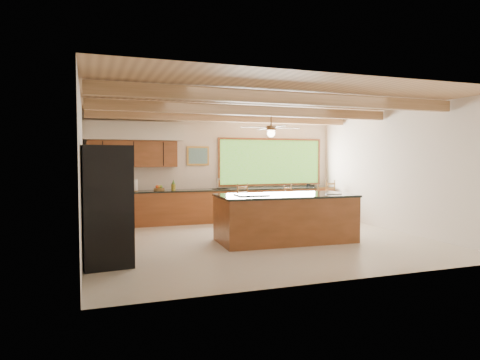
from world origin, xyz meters
name	(u,v)px	position (x,y,z in m)	size (l,w,h in m)	color
ground	(259,240)	(0.00, 0.00, 0.00)	(7.20, 7.20, 0.00)	#BCB29C
room_shell	(242,140)	(-0.17, 0.65, 2.21)	(7.27, 6.54, 3.02)	beige
counter_run	(195,208)	(-0.82, 2.52, 0.46)	(7.12, 3.10, 1.23)	brown
island	(285,218)	(0.49, -0.28, 0.51)	(2.96, 1.49, 1.03)	brown
refrigerator	(106,206)	(-3.22, -1.20, 1.00)	(0.85, 0.83, 2.00)	black
bar_stool_a	(238,202)	(0.10, 1.63, 0.68)	(0.54, 0.54, 1.16)	brown
bar_stool_b	(284,200)	(1.65, 2.19, 0.62)	(0.50, 0.50, 1.05)	brown
bar_stool_c	(321,199)	(2.72, 2.00, 0.63)	(0.41, 0.41, 1.06)	brown
bar_stool_d	(327,196)	(3.14, 2.39, 0.68)	(0.48, 0.48, 1.14)	brown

